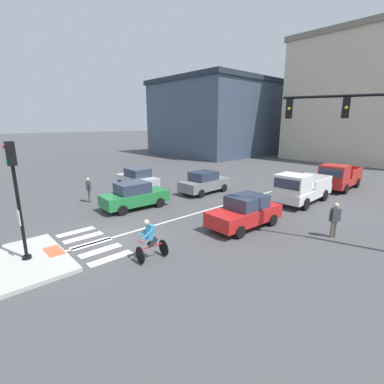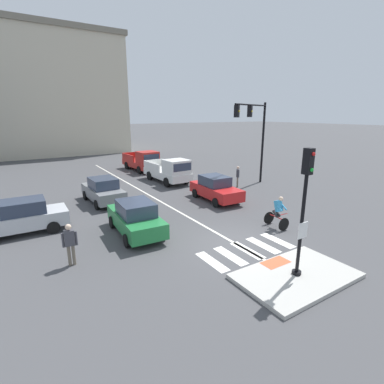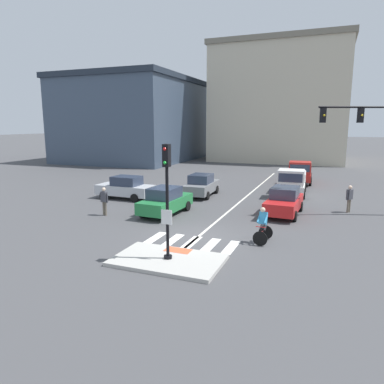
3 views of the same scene
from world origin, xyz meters
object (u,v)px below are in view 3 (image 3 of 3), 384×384
object	(u,v)px
pedestrian_waiting_far_side	(349,197)
car_green_westbound_near	(165,201)
car_silver_cross_left	(126,188)
pickup_truck_red_eastbound_distant	(300,173)
traffic_light_mast	(380,138)
pedestrian_at_curb_left	(104,199)
car_red_eastbound_mid	(284,201)
pickup_truck_white_eastbound_far	(292,183)
car_grey_westbound_far	(201,185)
signal_pole	(167,191)
cyclist	(263,224)

from	to	relation	value
pedestrian_waiting_far_side	car_green_westbound_near	bearing A→B (deg)	-156.44
car_green_westbound_near	car_silver_cross_left	xyz separation A→B (m)	(-4.60, 3.00, 0.00)
pickup_truck_red_eastbound_distant	pedestrian_waiting_far_side	size ratio (longest dim) A/B	3.11
traffic_light_mast	pedestrian_at_curb_left	size ratio (longest dim) A/B	3.87
car_red_eastbound_mid	pickup_truck_white_eastbound_far	bearing A→B (deg)	91.99
car_red_eastbound_mid	car_grey_westbound_far	world-z (taller)	same
car_grey_westbound_far	pickup_truck_white_eastbound_far	distance (m)	6.78
car_grey_westbound_far	pedestrian_at_curb_left	xyz separation A→B (m)	(-3.33, -7.52, 0.17)
traffic_light_mast	car_red_eastbound_mid	xyz separation A→B (m)	(-4.89, -1.61, -3.71)
pickup_truck_white_eastbound_far	car_silver_cross_left	bearing A→B (deg)	-153.01
signal_pole	car_grey_westbound_far	xyz separation A→B (m)	(-3.20, 12.69, -2.01)
car_green_westbound_near	pedestrian_waiting_far_side	world-z (taller)	pedestrian_waiting_far_side
car_green_westbound_near	pickup_truck_red_eastbound_distant	world-z (taller)	pickup_truck_red_eastbound_distant
pedestrian_at_curb_left	car_silver_cross_left	bearing A→B (deg)	106.94
car_silver_cross_left	car_red_eastbound_mid	world-z (taller)	same
traffic_light_mast	cyclist	bearing A→B (deg)	-125.52
car_grey_westbound_far	pickup_truck_white_eastbound_far	world-z (taller)	pickup_truck_white_eastbound_far
pickup_truck_white_eastbound_far	pedestrian_waiting_far_side	bearing A→B (deg)	-47.31
car_silver_cross_left	pickup_truck_red_eastbound_distant	size ratio (longest dim) A/B	0.79
signal_pole	car_red_eastbound_mid	bearing A→B (deg)	70.52
pickup_truck_white_eastbound_far	pickup_truck_red_eastbound_distant	size ratio (longest dim) A/B	1.00
signal_pole	pickup_truck_red_eastbound_distant	xyz separation A→B (m)	(3.16, 21.31, -1.84)
cyclist	pedestrian_at_curb_left	world-z (taller)	cyclist
cyclist	pedestrian_at_curb_left	size ratio (longest dim) A/B	1.01
car_grey_westbound_far	cyclist	world-z (taller)	cyclist
pedestrian_at_curb_left	car_green_westbound_near	bearing A→B (deg)	25.88
car_silver_cross_left	pickup_truck_white_eastbound_far	xyz separation A→B (m)	(10.96, 5.58, 0.17)
signal_pole	traffic_light_mast	bearing A→B (deg)	53.03
pickup_truck_red_eastbound_distant	cyclist	world-z (taller)	pickup_truck_red_eastbound_distant
traffic_light_mast	cyclist	xyz separation A→B (m)	(-5.13, -7.19, -3.64)
car_silver_cross_left	car_grey_westbound_far	bearing A→B (deg)	32.23
traffic_light_mast	pickup_truck_red_eastbound_distant	bearing A→B (deg)	115.45
pedestrian_at_curb_left	traffic_light_mast	bearing A→B (deg)	21.08
car_red_eastbound_mid	pickup_truck_red_eastbound_distant	xyz separation A→B (m)	(-0.10, 12.10, 0.17)
traffic_light_mast	car_silver_cross_left	bearing A→B (deg)	-176.06
car_red_eastbound_mid	car_silver_cross_left	bearing A→B (deg)	177.39
car_green_westbound_near	car_silver_cross_left	world-z (taller)	same
signal_pole	pedestrian_at_curb_left	size ratio (longest dim) A/B	2.65
traffic_light_mast	car_red_eastbound_mid	world-z (taller)	traffic_light_mast
car_green_westbound_near	car_red_eastbound_mid	distance (m)	7.03
pickup_truck_white_eastbound_far	car_red_eastbound_mid	bearing A→B (deg)	-88.01
cyclist	pedestrian_waiting_far_side	size ratio (longest dim) A/B	1.01
car_silver_cross_left	pickup_truck_white_eastbound_far	bearing A→B (deg)	26.99
pickup_truck_white_eastbound_far	pedestrian_waiting_far_side	xyz separation A→B (m)	(3.82, -4.14, 0.00)
car_grey_westbound_far	pedestrian_waiting_far_side	bearing A→B (deg)	-8.62
signal_pole	pedestrian_waiting_far_side	size ratio (longest dim) A/B	2.65
pickup_truck_white_eastbound_far	pedestrian_at_curb_left	xyz separation A→B (m)	(-9.58, -10.14, 0.00)
pickup_truck_white_eastbound_far	pedestrian_waiting_far_side	size ratio (longest dim) A/B	3.10
car_red_eastbound_mid	car_green_westbound_near	bearing A→B (deg)	-159.30
pickup_truck_white_eastbound_far	traffic_light_mast	bearing A→B (deg)	-41.27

